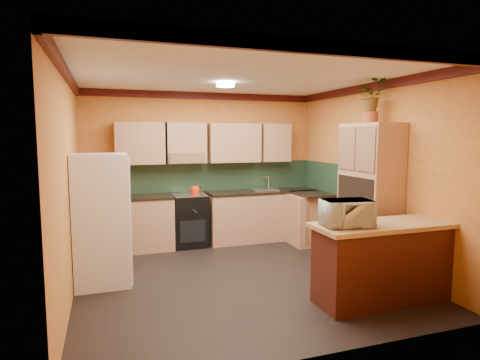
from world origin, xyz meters
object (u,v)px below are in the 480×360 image
(microwave, at_px, (347,213))
(pantry, at_px, (369,198))
(breakfast_bar, at_px, (391,263))
(base_cabinets_back, at_px, (223,219))
(fridge, at_px, (102,220))
(stove, at_px, (189,220))

(microwave, bearing_deg, pantry, 51.71)
(breakfast_bar, bearing_deg, microwave, 180.00)
(base_cabinets_back, bearing_deg, fridge, -144.82)
(base_cabinets_back, height_order, pantry, pantry)
(stove, bearing_deg, fridge, -134.66)
(fridge, relative_size, microwave, 3.20)
(fridge, xyz_separation_m, breakfast_bar, (3.20, -1.63, -0.41))
(pantry, bearing_deg, microwave, -136.20)
(base_cabinets_back, relative_size, stove, 4.01)
(stove, bearing_deg, microwave, -69.64)
(base_cabinets_back, bearing_deg, breakfast_bar, -69.76)
(base_cabinets_back, distance_m, breakfast_bar, 3.29)
(fridge, height_order, breakfast_bar, fridge)
(pantry, height_order, microwave, pantry)
(stove, bearing_deg, pantry, -44.19)
(stove, height_order, fridge, fridge)
(breakfast_bar, bearing_deg, pantry, 67.59)
(stove, relative_size, microwave, 1.71)
(base_cabinets_back, xyz_separation_m, stove, (-0.62, -0.00, 0.02))
(base_cabinets_back, xyz_separation_m, fridge, (-2.06, -1.45, 0.41))
(base_cabinets_back, bearing_deg, microwave, -80.44)
(stove, xyz_separation_m, fridge, (-1.43, -1.45, 0.39))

